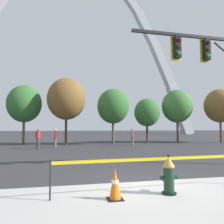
# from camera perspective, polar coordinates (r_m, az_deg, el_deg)

# --- Properties ---
(ground_plane) EXTENTS (240.00, 240.00, 0.00)m
(ground_plane) POSITION_cam_1_polar(r_m,az_deg,el_deg) (7.11, 8.99, -17.59)
(ground_plane) COLOR #333335
(fire_hydrant) EXTENTS (0.46, 0.48, 0.99)m
(fire_hydrant) POSITION_cam_1_polar(r_m,az_deg,el_deg) (6.04, 14.26, -15.43)
(fire_hydrant) COLOR black
(fire_hydrant) RESTS_ON ground
(caution_tape_barrier) EXTENTS (5.52, 0.29, 0.93)m
(caution_tape_barrier) POSITION_cam_1_polar(r_m,az_deg,el_deg) (6.17, 11.73, -13.54)
(caution_tape_barrier) COLOR #232326
(caution_tape_barrier) RESTS_ON ground
(traffic_cone_by_hydrant) EXTENTS (0.36, 0.36, 0.73)m
(traffic_cone_by_hydrant) POSITION_cam_1_polar(r_m,az_deg,el_deg) (5.47, 0.79, -17.95)
(traffic_cone_by_hydrant) COLOR black
(traffic_cone_by_hydrant) RESTS_ON ground
(monument_arch) EXTENTS (60.99, 2.28, 44.46)m
(monument_arch) POSITION_cam_1_polar(r_m,az_deg,el_deg) (55.28, -9.68, 15.23)
(monument_arch) COLOR silver
(monument_arch) RESTS_ON ground
(tree_far_left) EXTENTS (3.41, 3.41, 5.96)m
(tree_far_left) POSITION_cam_1_polar(r_m,az_deg,el_deg) (24.20, -21.50, 1.95)
(tree_far_left) COLOR brown
(tree_far_left) RESTS_ON ground
(tree_left_mid) EXTENTS (3.78, 3.78, 6.61)m
(tree_left_mid) POSITION_cam_1_polar(r_m,az_deg,el_deg) (22.67, -11.58, 3.27)
(tree_left_mid) COLOR #473323
(tree_left_mid) RESTS_ON ground
(tree_center_left) EXTENTS (3.21, 3.21, 5.63)m
(tree_center_left) POSITION_cam_1_polar(r_m,az_deg,el_deg) (22.68, 0.28, 1.47)
(tree_center_left) COLOR brown
(tree_center_left) RESTS_ON ground
(tree_center_right) EXTENTS (2.80, 2.80, 4.90)m
(tree_center_right) POSITION_cam_1_polar(r_m,az_deg,el_deg) (25.04, 8.91, -0.15)
(tree_center_right) COLOR #473323
(tree_center_right) RESTS_ON ground
(tree_right_mid) EXTENTS (3.46, 3.46, 6.05)m
(tree_right_mid) POSITION_cam_1_polar(r_m,az_deg,el_deg) (26.72, 16.29, 1.43)
(tree_right_mid) COLOR brown
(tree_right_mid) RESTS_ON ground
(tree_far_right) EXTENTS (3.47, 3.47, 6.08)m
(tree_far_right) POSITION_cam_1_polar(r_m,az_deg,el_deg) (28.20, 25.86, 1.43)
(tree_far_right) COLOR brown
(tree_far_right) RESTS_ON ground
(pedestrian_walking_left) EXTENTS (0.22, 0.34, 1.59)m
(pedestrian_walking_left) POSITION_cam_1_polar(r_m,az_deg,el_deg) (20.59, 5.23, -6.40)
(pedestrian_walking_left) COLOR brown
(pedestrian_walking_left) RESTS_ON ground
(pedestrian_standing_center) EXTENTS (0.22, 0.34, 1.59)m
(pedestrian_standing_center) POSITION_cam_1_polar(r_m,az_deg,el_deg) (19.71, -14.29, -6.40)
(pedestrian_standing_center) COLOR brown
(pedestrian_standing_center) RESTS_ON ground
(pedestrian_walking_right) EXTENTS (0.37, 0.39, 1.59)m
(pedestrian_walking_right) POSITION_cam_1_polar(r_m,az_deg,el_deg) (18.58, -18.37, -6.47)
(pedestrian_walking_right) COLOR #38383D
(pedestrian_walking_right) RESTS_ON ground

